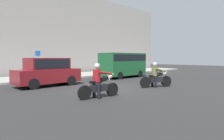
% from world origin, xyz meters
% --- Properties ---
extents(ground_plane, '(80.00, 80.00, 0.00)m').
position_xyz_m(ground_plane, '(0.00, 0.00, 0.00)').
color(ground_plane, '#242424').
extents(sidewalk_slab, '(40.00, 4.40, 0.14)m').
position_xyz_m(sidewalk_slab, '(0.00, 8.00, 0.07)').
color(sidewalk_slab, gray).
rests_on(sidewalk_slab, ground_plane).
extents(building_facade, '(40.00, 1.40, 9.23)m').
position_xyz_m(building_facade, '(0.00, 11.40, 4.62)').
color(building_facade, gray).
rests_on(building_facade, ground_plane).
extents(motorcycle_with_rider_crimson, '(2.10, 0.73, 1.57)m').
position_xyz_m(motorcycle_with_rider_crimson, '(-2.49, -1.88, 0.65)').
color(motorcycle_with_rider_crimson, black).
rests_on(motorcycle_with_rider_crimson, ground_plane).
extents(motorcycle_with_rider_olive, '(1.99, 1.08, 1.54)m').
position_xyz_m(motorcycle_with_rider_olive, '(2.11, -1.89, 0.63)').
color(motorcycle_with_rider_olive, black).
rests_on(motorcycle_with_rider_olive, ground_plane).
extents(parked_hatchback_maroon, '(4.02, 1.76, 1.80)m').
position_xyz_m(parked_hatchback_maroon, '(-2.35, 3.29, 0.94)').
color(parked_hatchback_maroon, maroon).
rests_on(parked_hatchback_maroon, ground_plane).
extents(parked_van_forest_green, '(4.43, 1.96, 2.23)m').
position_xyz_m(parked_van_forest_green, '(5.16, 3.59, 1.29)').
color(parked_van_forest_green, '#164C28').
rests_on(parked_van_forest_green, ground_plane).
extents(street_sign_post, '(0.44, 0.08, 2.29)m').
position_xyz_m(street_sign_post, '(-0.86, 7.93, 1.54)').
color(street_sign_post, gray).
rests_on(street_sign_post, sidewalk_slab).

